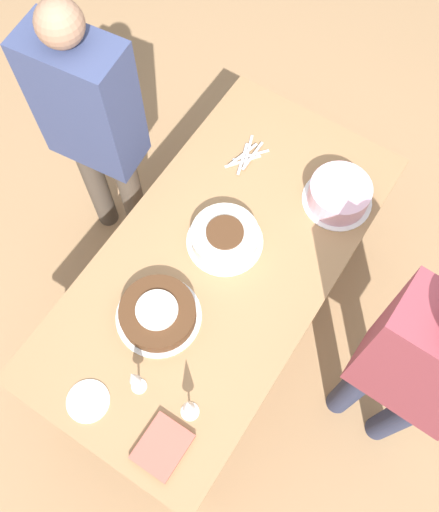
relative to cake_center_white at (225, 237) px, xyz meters
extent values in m
plane|color=#A87F56|center=(0.09, 0.03, -0.80)|extent=(12.00, 12.00, 0.00)
cube|color=#9E754C|center=(0.09, 0.03, -0.06)|extent=(1.73, 0.88, 0.03)
cylinder|color=brown|center=(-0.71, -0.34, -0.44)|extent=(0.07, 0.07, 0.73)
cylinder|color=brown|center=(0.88, -0.34, -0.44)|extent=(0.07, 0.07, 0.73)
cylinder|color=brown|center=(-0.71, 0.40, -0.44)|extent=(0.07, 0.07, 0.73)
cylinder|color=brown|center=(0.88, 0.40, -0.44)|extent=(0.07, 0.07, 0.73)
cylinder|color=white|center=(0.00, 0.00, -0.04)|extent=(0.32, 0.32, 0.01)
cylinder|color=silver|center=(0.00, 0.00, 0.00)|extent=(0.28, 0.28, 0.07)
cylinder|color=#4C2D19|center=(0.00, 0.00, 0.04)|extent=(0.15, 0.15, 0.01)
cylinder|color=white|center=(0.41, -0.04, -0.04)|extent=(0.34, 0.34, 0.01)
cylinder|color=#4C2D19|center=(0.41, -0.04, 0.00)|extent=(0.30, 0.30, 0.07)
cylinder|color=silver|center=(0.41, -0.04, 0.04)|extent=(0.16, 0.16, 0.01)
cylinder|color=white|center=(-0.42, 0.30, -0.04)|extent=(0.30, 0.30, 0.01)
cylinder|color=#E5B2C6|center=(-0.42, 0.30, 0.02)|extent=(0.26, 0.26, 0.10)
cylinder|color=silver|center=(0.65, 0.27, -0.04)|extent=(0.07, 0.07, 0.00)
cylinder|color=silver|center=(0.65, 0.27, 0.01)|extent=(0.01, 0.01, 0.09)
cone|color=silver|center=(0.65, 0.27, 0.11)|extent=(0.04, 0.04, 0.10)
cylinder|color=silver|center=(0.67, 0.06, -0.04)|extent=(0.06, 0.06, 0.00)
cylinder|color=silver|center=(0.67, 0.06, 0.02)|extent=(0.01, 0.01, 0.10)
cone|color=silver|center=(0.67, 0.06, 0.12)|extent=(0.04, 0.04, 0.11)
cylinder|color=white|center=(0.82, -0.07, -0.04)|extent=(0.16, 0.16, 0.01)
cube|color=silver|center=(-0.37, -0.15, -0.04)|extent=(0.14, 0.11, 0.00)
cube|color=silver|center=(-0.42, -0.13, -0.04)|extent=(0.14, 0.12, 0.00)
cube|color=silver|center=(-0.43, -0.15, -0.03)|extent=(0.16, 0.07, 0.00)
cube|color=silver|center=(-0.38, -0.15, -0.03)|extent=(0.17, 0.06, 0.00)
cube|color=silver|center=(-0.41, -0.12, -0.03)|extent=(0.17, 0.01, 0.00)
cube|color=silver|center=(-0.39, -0.16, -0.02)|extent=(0.17, 0.06, 0.00)
cube|color=#B75B4C|center=(0.80, 0.25, -0.03)|extent=(0.19, 0.16, 0.03)
cylinder|color=#4C4238|center=(-0.08, -0.83, -0.42)|extent=(0.11, 0.11, 0.75)
cylinder|color=#4C4238|center=(-0.10, -0.61, -0.42)|extent=(0.11, 0.11, 0.75)
cube|color=#38426B|center=(-0.09, -0.72, 0.27)|extent=(0.26, 0.42, 0.63)
sphere|color=#997056|center=(-0.09, -0.72, 0.67)|extent=(0.17, 0.17, 0.17)
cylinder|color=#2D334C|center=(0.14, 0.98, -0.42)|extent=(0.11, 0.11, 0.76)
cylinder|color=#2D334C|center=(0.13, 0.76, -0.42)|extent=(0.11, 0.11, 0.76)
cube|color=brown|center=(0.14, 0.87, 0.28)|extent=(0.23, 0.41, 0.64)
camera|label=1|loc=(0.87, 0.54, 2.08)|focal=40.00mm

